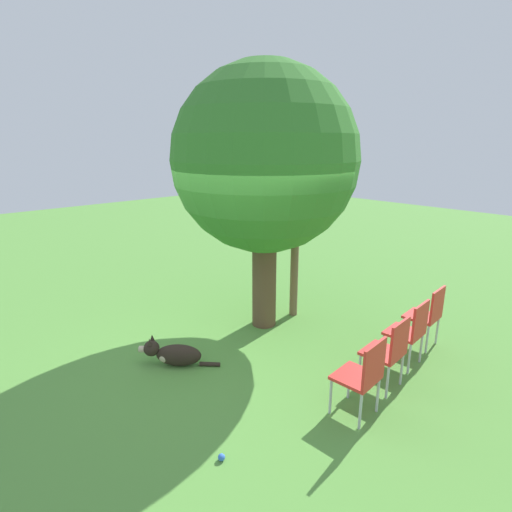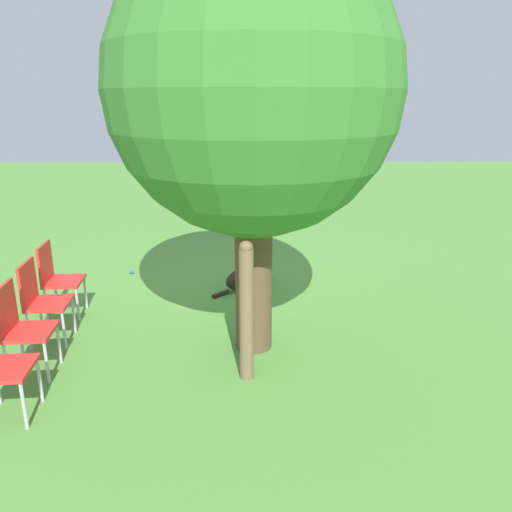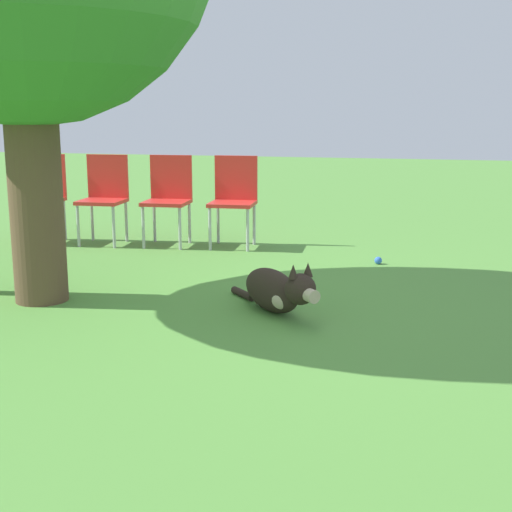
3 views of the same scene
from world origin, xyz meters
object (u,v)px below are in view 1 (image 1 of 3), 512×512
oak_tree (265,161)px  red_chair_3 (428,313)px  fence_post (294,277)px  red_chair_0 (363,373)px  dog (173,354)px  red_chair_2 (411,329)px  red_chair_1 (390,349)px  tennis_ball (221,457)px

oak_tree → red_chair_3: bearing=29.4°
fence_post → red_chair_0: 2.71m
dog → fence_post: bearing=-133.8°
red_chair_0 → red_chair_2: same height
fence_post → red_chair_1: bearing=-19.5°
fence_post → red_chair_2: size_ratio=1.50×
tennis_ball → red_chair_0: bearing=70.4°
oak_tree → fence_post: bearing=83.1°
red_chair_1 → oak_tree: bearing=-7.3°
dog → fence_post: fence_post is taller
red_chair_0 → red_chair_1: bearing=-87.2°
red_chair_0 → red_chair_3: size_ratio=1.00×
oak_tree → red_chair_0: oak_tree is taller
red_chair_2 → tennis_ball: 2.92m
red_chair_0 → tennis_ball: 1.66m
red_chair_0 → red_chair_1: size_ratio=1.00×
oak_tree → tennis_ball: bearing=-51.9°
red_chair_2 → tennis_ball: red_chair_2 is taller
dog → red_chair_2: size_ratio=0.91×
red_chair_1 → tennis_ball: (-0.46, -2.17, -0.49)m
red_chair_1 → red_chair_0: bearing=92.8°
oak_tree → tennis_ball: size_ratio=58.70×
red_chair_3 → red_chair_0: bearing=92.8°
tennis_ball → red_chair_3: bearing=85.0°
red_chair_3 → tennis_ball: red_chair_3 is taller
dog → red_chair_1: red_chair_1 is taller
dog → tennis_ball: bearing=118.5°
oak_tree → fence_post: size_ratio=2.93×
oak_tree → red_chair_1: 3.09m
fence_post → red_chair_1: size_ratio=1.50×
dog → red_chair_1: bearing=172.4°
dog → oak_tree: bearing=-131.4°
fence_post → red_chair_1: (2.20, -0.78, -0.16)m
red_chair_3 → tennis_ball: size_ratio=13.41×
fence_post → red_chair_2: bearing=-2.9°
dog → red_chair_1: 2.76m
fence_post → dog: bearing=-90.2°
oak_tree → fence_post: (0.08, 0.63, -1.91)m
fence_post → red_chair_3: size_ratio=1.50×
oak_tree → fence_post: oak_tree is taller
dog → red_chair_0: red_chair_0 is taller
dog → tennis_ball: size_ratio=12.19×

